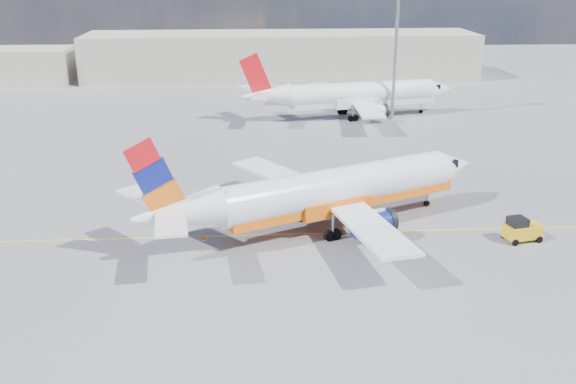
{
  "coord_description": "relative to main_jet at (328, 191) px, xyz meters",
  "views": [
    {
      "loc": [
        -1.59,
        -42.97,
        20.13
      ],
      "look_at": [
        1.47,
        3.06,
        3.5
      ],
      "focal_mm": 40.0,
      "sensor_mm": 36.0,
      "label": 1
    }
  ],
  "objects": [
    {
      "name": "ground",
      "position": [
        -4.68,
        -4.08,
        -3.11
      ],
      "size": [
        240.0,
        240.0,
        0.0
      ],
      "primitive_type": "plane",
      "color": "#5B5B60",
      "rests_on": "ground"
    },
    {
      "name": "gse_tug",
      "position": [
        14.44,
        -3.44,
        -2.19
      ],
      "size": [
        2.95,
        2.17,
        1.93
      ],
      "rotation": [
        0.0,
        0.0,
        0.21
      ],
      "color": "black",
      "rests_on": "ground"
    },
    {
      "name": "main_jet",
      "position": [
        0.0,
        0.0,
        0.0
      ],
      "size": [
        30.13,
        22.65,
        9.32
      ],
      "rotation": [
        0.0,
        0.0,
        0.43
      ],
      "color": "white",
      "rests_on": "ground"
    },
    {
      "name": "floodlight_mast",
      "position": [
        13.44,
        37.09,
        9.85
      ],
      "size": [
        1.58,
        1.58,
        21.62
      ],
      "color": "gray",
      "rests_on": "ground"
    },
    {
      "name": "taxi_line",
      "position": [
        -4.68,
        -1.08,
        -3.1
      ],
      "size": [
        70.0,
        0.15,
        0.01
      ],
      "primitive_type": "cube",
      "color": "yellow",
      "rests_on": "ground"
    },
    {
      "name": "traffic_cone",
      "position": [
        -9.7,
        -1.72,
        -2.83
      ],
      "size": [
        0.41,
        0.41,
        0.57
      ],
      "color": "white",
      "rests_on": "ground"
    },
    {
      "name": "second_jet",
      "position": [
        8.36,
        38.17,
        -0.04
      ],
      "size": [
        30.46,
        23.57,
        9.19
      ],
      "rotation": [
        0.0,
        0.0,
        0.19
      ],
      "color": "white",
      "rests_on": "ground"
    },
    {
      "name": "terminal_main",
      "position": [
        0.32,
        70.92,
        0.89
      ],
      "size": [
        70.0,
        14.0,
        8.0
      ],
      "primitive_type": "cube",
      "color": "#B1A998",
      "rests_on": "ground"
    }
  ]
}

